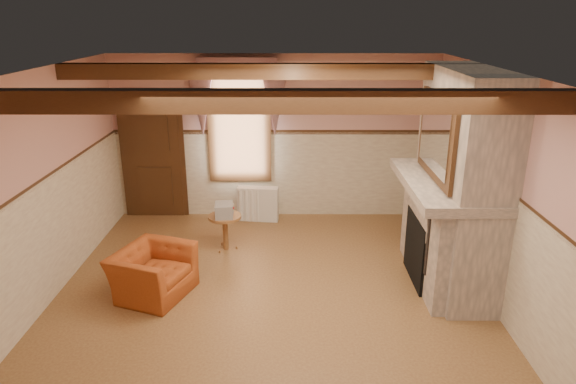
{
  "coord_description": "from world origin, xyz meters",
  "views": [
    {
      "loc": [
        0.25,
        -5.59,
        3.41
      ],
      "look_at": [
        0.23,
        0.8,
        1.18
      ],
      "focal_mm": 32.0,
      "sensor_mm": 36.0,
      "label": 1
    }
  ],
  "objects_px": {
    "armchair": "(153,272)",
    "bowl": "(443,172)",
    "side_table": "(225,232)",
    "mantel_clock": "(432,157)",
    "oil_lamp": "(442,163)",
    "radiator": "(258,204)"
  },
  "relations": [
    {
      "from": "armchair",
      "to": "bowl",
      "type": "relative_size",
      "value": 2.94
    },
    {
      "from": "side_table",
      "to": "armchair",
      "type": "bearing_deg",
      "value": -119.77
    },
    {
      "from": "armchair",
      "to": "side_table",
      "type": "bearing_deg",
      "value": -9.48
    },
    {
      "from": "mantel_clock",
      "to": "oil_lamp",
      "type": "distance_m",
      "value": 0.46
    },
    {
      "from": "oil_lamp",
      "to": "armchair",
      "type": "bearing_deg",
      "value": -169.99
    },
    {
      "from": "radiator",
      "to": "oil_lamp",
      "type": "relative_size",
      "value": 2.5
    },
    {
      "from": "bowl",
      "to": "oil_lamp",
      "type": "bearing_deg",
      "value": 90.0
    },
    {
      "from": "armchair",
      "to": "oil_lamp",
      "type": "bearing_deg",
      "value": -59.7
    },
    {
      "from": "bowl",
      "to": "radiator",
      "type": "bearing_deg",
      "value": 143.03
    },
    {
      "from": "radiator",
      "to": "bowl",
      "type": "xyz_separation_m",
      "value": [
        2.54,
        -1.91,
        1.16
      ]
    },
    {
      "from": "oil_lamp",
      "to": "side_table",
      "type": "bearing_deg",
      "value": 167.18
    },
    {
      "from": "radiator",
      "to": "mantel_clock",
      "type": "bearing_deg",
      "value": -22.39
    },
    {
      "from": "bowl",
      "to": "oil_lamp",
      "type": "relative_size",
      "value": 1.14
    },
    {
      "from": "side_table",
      "to": "radiator",
      "type": "bearing_deg",
      "value": 69.88
    },
    {
      "from": "mantel_clock",
      "to": "armchair",
      "type": "bearing_deg",
      "value": -163.39
    },
    {
      "from": "bowl",
      "to": "oil_lamp",
      "type": "height_order",
      "value": "oil_lamp"
    },
    {
      "from": "bowl",
      "to": "mantel_clock",
      "type": "height_order",
      "value": "mantel_clock"
    },
    {
      "from": "side_table",
      "to": "bowl",
      "type": "bearing_deg",
      "value": -14.15
    },
    {
      "from": "bowl",
      "to": "oil_lamp",
      "type": "xyz_separation_m",
      "value": [
        0.0,
        0.07,
        0.1
      ]
    },
    {
      "from": "armchair",
      "to": "bowl",
      "type": "distance_m",
      "value": 3.94
    },
    {
      "from": "bowl",
      "to": "armchair",
      "type": "bearing_deg",
      "value": -171.07
    },
    {
      "from": "armchair",
      "to": "mantel_clock",
      "type": "xyz_separation_m",
      "value": [
        3.73,
        1.11,
        1.22
      ]
    }
  ]
}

